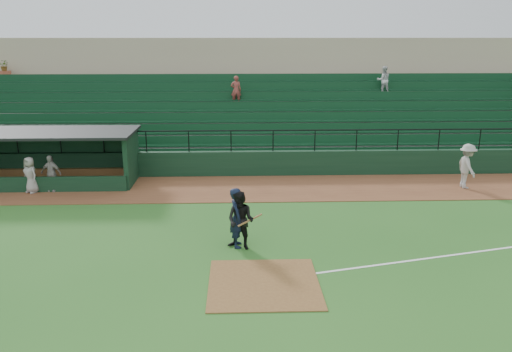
{
  "coord_description": "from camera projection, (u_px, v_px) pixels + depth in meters",
  "views": [
    {
      "loc": [
        -0.66,
        -13.56,
        6.51
      ],
      "look_at": [
        0.0,
        5.0,
        1.4
      ],
      "focal_mm": 35.78,
      "sensor_mm": 36.0,
      "label": 1
    }
  ],
  "objects": [
    {
      "name": "ground",
      "position": [
        262.0,
        268.0,
        14.82
      ],
      "size": [
        90.0,
        90.0,
        0.0
      ],
      "primitive_type": "plane",
      "color": "#265A1D",
      "rests_on": "ground"
    },
    {
      "name": "warning_track",
      "position": [
        254.0,
        188.0,
        22.52
      ],
      "size": [
        40.0,
        4.0,
        0.03
      ],
      "primitive_type": "cube",
      "color": "brown",
      "rests_on": "ground"
    },
    {
      "name": "home_plate_dirt",
      "position": [
        264.0,
        283.0,
        13.85
      ],
      "size": [
        3.0,
        3.0,
        0.03
      ],
      "primitive_type": "cube",
      "color": "brown",
      "rests_on": "ground"
    },
    {
      "name": "foul_line",
      "position": [
        511.0,
        247.0,
        16.25
      ],
      "size": [
        17.49,
        4.44,
        0.01
      ],
      "primitive_type": "cube",
      "rotation": [
        0.0,
        0.0,
        0.24
      ],
      "color": "white",
      "rests_on": "ground"
    },
    {
      "name": "stadium_structure",
      "position": [
        249.0,
        110.0,
        30.07
      ],
      "size": [
        38.0,
        13.08,
        6.4
      ],
      "color": "black",
      "rests_on": "ground"
    },
    {
      "name": "dugout",
      "position": [
        40.0,
        153.0,
        23.34
      ],
      "size": [
        8.9,
        3.2,
        2.42
      ],
      "color": "black",
      "rests_on": "ground"
    },
    {
      "name": "batter_at_plate",
      "position": [
        237.0,
        218.0,
        16.1
      ],
      "size": [
        1.04,
        0.73,
        1.94
      ],
      "color": "black",
      "rests_on": "ground"
    },
    {
      "name": "umpire",
      "position": [
        241.0,
        221.0,
        15.94
      ],
      "size": [
        1.13,
        1.04,
        1.87
      ],
      "primitive_type": "imported",
      "rotation": [
        0.0,
        0.0,
        -0.46
      ],
      "color": "black",
      "rests_on": "ground"
    },
    {
      "name": "runner",
      "position": [
        467.0,
        166.0,
        22.3
      ],
      "size": [
        0.77,
        1.29,
        1.97
      ],
      "primitive_type": "imported",
      "rotation": [
        0.0,
        0.0,
        1.6
      ],
      "color": "#A6A09B",
      "rests_on": "warning_track"
    },
    {
      "name": "dugout_player_a",
      "position": [
        51.0,
        173.0,
        21.86
      ],
      "size": [
        0.99,
        0.58,
        1.58
      ],
      "primitive_type": "imported",
      "rotation": [
        0.0,
        0.0,
        -0.22
      ],
      "color": "gray",
      "rests_on": "warning_track"
    },
    {
      "name": "dugout_player_b",
      "position": [
        30.0,
        175.0,
        21.67
      ],
      "size": [
        0.91,
        0.84,
        1.56
      ],
      "primitive_type": "imported",
      "rotation": [
        0.0,
        0.0,
        -0.59
      ],
      "color": "#9C9792",
      "rests_on": "warning_track"
    }
  ]
}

